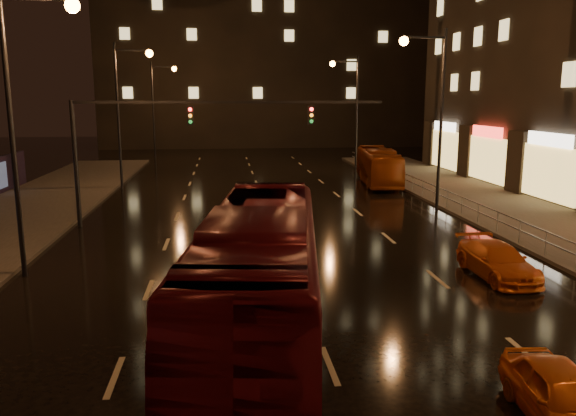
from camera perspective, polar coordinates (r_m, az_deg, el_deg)
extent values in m
plane|color=black|center=(29.02, -1.62, -1.43)|extent=(140.00, 140.00, 0.00)
cube|color=#38332D|center=(28.83, 27.19, -2.60)|extent=(7.00, 70.00, 0.15)
cube|color=black|center=(81.34, -2.06, 19.32)|extent=(44.00, 16.00, 36.00)
cylinder|color=black|center=(29.31, -20.76, 4.13)|extent=(0.22, 0.22, 6.20)
cube|color=black|center=(28.24, -5.81, 10.65)|extent=(15.20, 0.14, 0.14)
cube|color=black|center=(28.29, -9.89, 9.23)|extent=(0.32, 0.18, 0.95)
cube|color=black|center=(28.59, 2.37, 9.40)|extent=(0.32, 0.18, 0.95)
sphere|color=#FF1E19|center=(28.16, -9.92, 9.83)|extent=(0.18, 0.18, 0.18)
cylinder|color=#99999E|center=(54.02, 7.03, 4.99)|extent=(0.04, 0.04, 1.00)
cube|color=#99999E|center=(29.56, 18.83, 0.38)|extent=(0.05, 56.00, 0.05)
cube|color=#99999E|center=(29.63, 18.78, -0.38)|extent=(0.05, 56.00, 0.05)
imported|color=#540C13|center=(15.21, -2.84, -6.33)|extent=(4.57, 12.65, 3.45)
imported|color=#89340D|center=(42.38, 9.16, 4.21)|extent=(3.45, 9.75, 2.66)
imported|color=#CC5513|center=(12.58, 26.18, -16.92)|extent=(1.73, 3.62, 1.19)
imported|color=#D85814|center=(21.36, 20.50, -5.05)|extent=(1.75, 4.15, 1.20)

